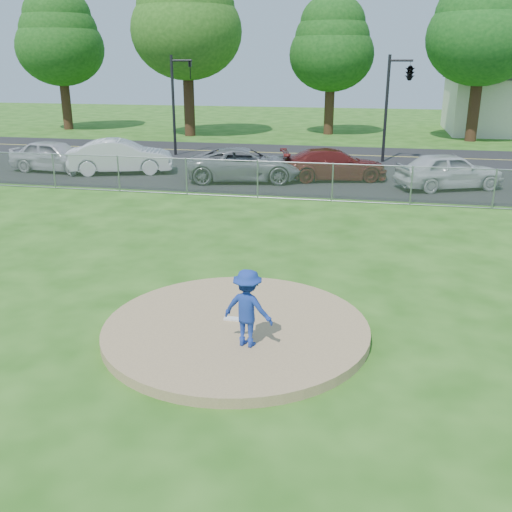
{
  "coord_description": "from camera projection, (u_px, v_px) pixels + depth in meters",
  "views": [
    {
      "loc": [
        2.52,
        -10.21,
        5.28
      ],
      "look_at": [
        0.0,
        2.0,
        1.0
      ],
      "focal_mm": 40.0,
      "sensor_mm": 36.0,
      "label": 1
    }
  ],
  "objects": [
    {
      "name": "traffic_signal_left",
      "position": [
        177.0,
        96.0,
        32.62
      ],
      "size": [
        1.28,
        0.2,
        5.6
      ],
      "color": "black",
      "rests_on": "ground"
    },
    {
      "name": "traffic_signal_center",
      "position": [
        408.0,
        74.0,
        29.78
      ],
      "size": [
        1.42,
        2.48,
        5.6
      ],
      "color": "black",
      "rests_on": "ground"
    },
    {
      "name": "tree_right",
      "position": [
        484.0,
        22.0,
        37.09
      ],
      "size": [
        7.28,
        7.28,
        11.63
      ],
      "color": "#341D13",
      "rests_on": "ground"
    },
    {
      "name": "pitcher",
      "position": [
        248.0,
        308.0,
        10.53
      ],
      "size": [
        1.06,
        0.75,
        1.5
      ],
      "primitive_type": "imported",
      "rotation": [
        0.0,
        0.0,
        2.93
      ],
      "color": "#1B3596",
      "rests_on": "pitchers_mound"
    },
    {
      "name": "pitchers_mound",
      "position": [
        236.0,
        329.0,
        11.62
      ],
      "size": [
        5.4,
        5.4,
        0.2
      ],
      "primitive_type": "cylinder",
      "color": "#9B7D55",
      "rests_on": "ground"
    },
    {
      "name": "street",
      "position": [
        331.0,
        154.0,
        33.89
      ],
      "size": [
        60.0,
        7.0,
        0.01
      ],
      "primitive_type": "cube",
      "color": "black",
      "rests_on": "ground"
    },
    {
      "name": "parked_car_white",
      "position": [
        121.0,
        156.0,
        27.98
      ],
      "size": [
        5.29,
        3.23,
        1.65
      ],
      "primitive_type": "imported",
      "rotation": [
        0.0,
        0.0,
        1.89
      ],
      "color": "silver",
      "rests_on": "parking_lot"
    },
    {
      "name": "ground",
      "position": [
        300.0,
        213.0,
        20.92
      ],
      "size": [
        120.0,
        120.0,
        0.0
      ],
      "primitive_type": "plane",
      "color": "#215412",
      "rests_on": "ground"
    },
    {
      "name": "tree_center",
      "position": [
        332.0,
        44.0,
        41.24
      ],
      "size": [
        6.16,
        6.16,
        9.84
      ],
      "color": "#382114",
      "rests_on": "ground"
    },
    {
      "name": "parked_car_pearl",
      "position": [
        449.0,
        171.0,
        24.58
      ],
      "size": [
        4.93,
        3.46,
        1.56
      ],
      "primitive_type": "imported",
      "rotation": [
        0.0,
        0.0,
        1.97
      ],
      "color": "silver",
      "rests_on": "parking_lot"
    },
    {
      "name": "tree_far_left",
      "position": [
        59.0,
        37.0,
        44.15
      ],
      "size": [
        6.72,
        6.72,
        10.74
      ],
      "color": "#361F13",
      "rests_on": "ground"
    },
    {
      "name": "chain_link_fence",
      "position": [
        307.0,
        182.0,
        22.53
      ],
      "size": [
        40.0,
        0.06,
        1.5
      ],
      "primitive_type": "cube",
      "color": "gray",
      "rests_on": "ground"
    },
    {
      "name": "pitching_rubber",
      "position": [
        238.0,
        319.0,
        11.77
      ],
      "size": [
        0.6,
        0.15,
        0.04
      ],
      "primitive_type": "cube",
      "color": "white",
      "rests_on": "pitchers_mound"
    },
    {
      "name": "traffic_cone",
      "position": [
        207.0,
        171.0,
        26.96
      ],
      "size": [
        0.36,
        0.36,
        0.7
      ],
      "primitive_type": "cone",
      "color": "#F5480C",
      "rests_on": "parking_lot"
    },
    {
      "name": "tree_left",
      "position": [
        186.0,
        16.0,
        39.8
      ],
      "size": [
        7.84,
        7.84,
        12.53
      ],
      "color": "#321D12",
      "rests_on": "ground"
    },
    {
      "name": "parked_car_gray",
      "position": [
        245.0,
        165.0,
        26.25
      ],
      "size": [
        5.72,
        3.45,
        1.48
      ],
      "primitive_type": "imported",
      "rotation": [
        0.0,
        0.0,
        1.77
      ],
      "color": "slate",
      "rests_on": "parking_lot"
    },
    {
      "name": "parked_car_darkred",
      "position": [
        334.0,
        164.0,
        26.45
      ],
      "size": [
        5.26,
        3.18,
        1.43
      ],
      "primitive_type": "imported",
      "rotation": [
        0.0,
        0.0,
        1.83
      ],
      "color": "#5D1917",
      "rests_on": "parking_lot"
    },
    {
      "name": "parking_lot",
      "position": [
        318.0,
        179.0,
        26.94
      ],
      "size": [
        50.0,
        8.0,
        0.01
      ],
      "primitive_type": "cube",
      "color": "black",
      "rests_on": "ground"
    },
    {
      "name": "parked_car_silver",
      "position": [
        55.0,
        156.0,
        28.47
      ],
      "size": [
        4.71,
        2.26,
        1.55
      ],
      "primitive_type": "imported",
      "rotation": [
        0.0,
        0.0,
        1.48
      ],
      "color": "#B9B9BE",
      "rests_on": "parking_lot"
    }
  ]
}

